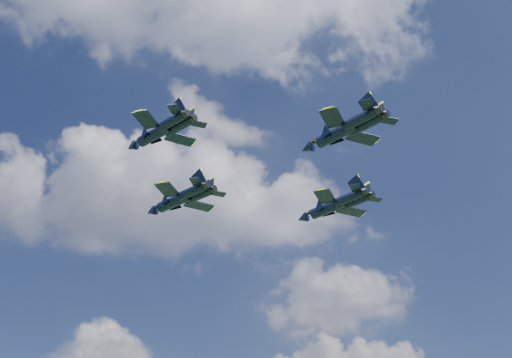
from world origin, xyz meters
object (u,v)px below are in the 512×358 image
object	(u,v)px
jet_lead	(173,202)
jet_left	(153,135)
jet_right	(326,208)
jet_slot	(334,135)

from	to	relation	value
jet_lead	jet_left	size ratio (longest dim) A/B	1.22
jet_right	jet_slot	distance (m)	23.43
jet_lead	jet_right	bearing A→B (deg)	-47.56
jet_slot	jet_right	bearing A→B (deg)	41.94
jet_left	jet_right	size ratio (longest dim) A/B	0.85
jet_left	jet_slot	distance (m)	26.40
jet_lead	jet_left	xyz separation A→B (m)	(-0.06, -24.72, -2.35)
jet_slot	jet_left	bearing A→B (deg)	140.09
jet_right	jet_slot	size ratio (longest dim) A/B	1.08
jet_slot	jet_lead	bearing A→B (deg)	94.44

